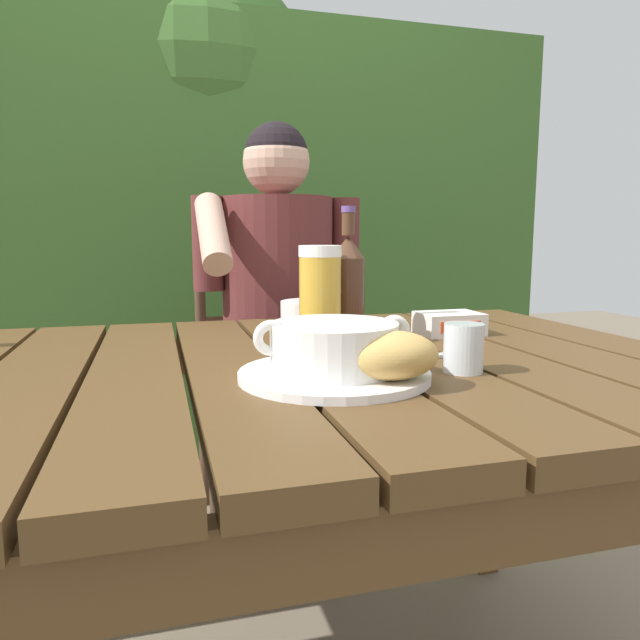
# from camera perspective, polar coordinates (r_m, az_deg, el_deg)

# --- Properties ---
(dining_table) EXTENTS (1.29, 0.95, 0.73)m
(dining_table) POSITION_cam_1_polar(r_m,az_deg,el_deg) (0.99, -0.20, -8.76)
(dining_table) COLOR #4E351B
(dining_table) RESTS_ON ground_plane
(hedge_backdrop) EXTENTS (2.91, 0.98, 2.14)m
(hedge_backdrop) POSITION_cam_1_polar(r_m,az_deg,el_deg) (2.72, -10.75, 11.23)
(hedge_backdrop) COLOR #375D27
(hedge_backdrop) RESTS_ON ground_plane
(chair_near_diner) EXTENTS (0.44, 0.43, 1.02)m
(chair_near_diner) POSITION_cam_1_polar(r_m,az_deg,el_deg) (1.91, -5.05, -5.38)
(chair_near_diner) COLOR #452F20
(chair_near_diner) RESTS_ON ground_plane
(person_eating) EXTENTS (0.48, 0.47, 1.25)m
(person_eating) POSITION_cam_1_polar(r_m,az_deg,el_deg) (1.67, -3.98, 1.39)
(person_eating) COLOR #5A2626
(person_eating) RESTS_ON ground_plane
(serving_plate) EXTENTS (0.27, 0.27, 0.01)m
(serving_plate) POSITION_cam_1_polar(r_m,az_deg,el_deg) (0.83, 1.39, -5.36)
(serving_plate) COLOR white
(serving_plate) RESTS_ON dining_table
(soup_bowl) EXTENTS (0.23, 0.18, 0.08)m
(soup_bowl) POSITION_cam_1_polar(r_m,az_deg,el_deg) (0.82, 1.40, -2.51)
(soup_bowl) COLOR white
(soup_bowl) RESTS_ON serving_plate
(bread_roll) EXTENTS (0.13, 0.10, 0.07)m
(bread_roll) POSITION_cam_1_polar(r_m,az_deg,el_deg) (0.78, 7.08, -3.45)
(bread_roll) COLOR tan
(bread_roll) RESTS_ON serving_plate
(beer_glass) EXTENTS (0.08, 0.08, 0.18)m
(beer_glass) POSITION_cam_1_polar(r_m,az_deg,el_deg) (1.07, 0.01, 2.44)
(beer_glass) COLOR gold
(beer_glass) RESTS_ON dining_table
(beer_bottle) EXTENTS (0.07, 0.07, 0.26)m
(beer_bottle) POSITION_cam_1_polar(r_m,az_deg,el_deg) (1.14, 2.75, 3.46)
(beer_bottle) COLOR #492C1B
(beer_bottle) RESTS_ON dining_table
(water_glass_small) EXTENTS (0.06, 0.06, 0.07)m
(water_glass_small) POSITION_cam_1_polar(r_m,az_deg,el_deg) (0.89, 13.88, -2.67)
(water_glass_small) COLOR silver
(water_glass_small) RESTS_ON dining_table
(butter_tub) EXTENTS (0.13, 0.10, 0.04)m
(butter_tub) POSITION_cam_1_polar(r_m,az_deg,el_deg) (1.22, 12.53, -0.33)
(butter_tub) COLOR white
(butter_tub) RESTS_ON dining_table
(table_knife) EXTENTS (0.15, 0.05, 0.01)m
(table_knife) POSITION_cam_1_polar(r_m,az_deg,el_deg) (0.95, 8.00, -3.82)
(table_knife) COLOR silver
(table_knife) RESTS_ON dining_table
(diner_bowl) EXTENTS (0.14, 0.14, 0.05)m
(diner_bowl) POSITION_cam_1_polar(r_m,az_deg,el_deg) (1.34, -0.88, 0.78)
(diner_bowl) COLOR white
(diner_bowl) RESTS_ON dining_table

